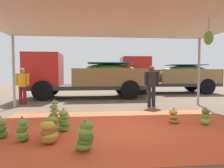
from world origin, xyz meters
name	(u,v)px	position (x,y,z in m)	size (l,w,h in m)	color
ground_plane	(111,107)	(0.00, 3.00, 0.00)	(40.00, 40.00, 0.00)	brown
tarp_orange	(123,128)	(0.00, 0.00, 0.01)	(6.63, 4.15, 0.01)	#D1512D
tent_canopy	(124,12)	(0.01, -0.09, 2.82)	(8.00, 7.00, 2.91)	#9EA0A5
banana_bunch_0	(54,110)	(-1.92, 1.43, 0.25)	(0.40, 0.42, 0.57)	#518428
banana_bunch_1	(23,131)	(-2.13, -0.76, 0.23)	(0.30, 0.33, 0.52)	#477523
banana_bunch_2	(51,127)	(-1.63, -0.51, 0.22)	(0.44, 0.45, 0.51)	#518428
banana_bunch_3	(64,121)	(-1.42, -0.11, 0.25)	(0.39, 0.38, 0.55)	#75A83D
banana_bunch_4	(85,137)	(-0.88, -1.33, 0.25)	(0.39, 0.40, 0.55)	#60932D
banana_bunch_5	(2,129)	(-2.64, -0.50, 0.21)	(0.27, 0.29, 0.47)	#477523
banana_bunch_6	(205,117)	(2.24, 0.12, 0.21)	(0.33, 0.32, 0.46)	#75A83D
banana_bunch_7	(174,117)	(1.45, 0.33, 0.18)	(0.41, 0.41, 0.43)	#996628
banana_bunch_8	(49,133)	(-1.59, -0.89, 0.22)	(0.44, 0.46, 0.47)	#996628
cargo_truck_main	(84,75)	(-1.21, 6.23, 1.23)	(6.45, 2.46, 2.40)	#2D2D2D
cargo_truck_far	(165,75)	(4.19, 8.28, 1.23)	(6.44, 2.61, 2.40)	#2D2D2D
worker_0	(152,83)	(1.67, 3.10, 0.97)	(0.61, 0.37, 1.66)	#26262D
worker_1	(22,83)	(-3.79, 4.20, 0.92)	(0.58, 0.35, 1.58)	maroon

